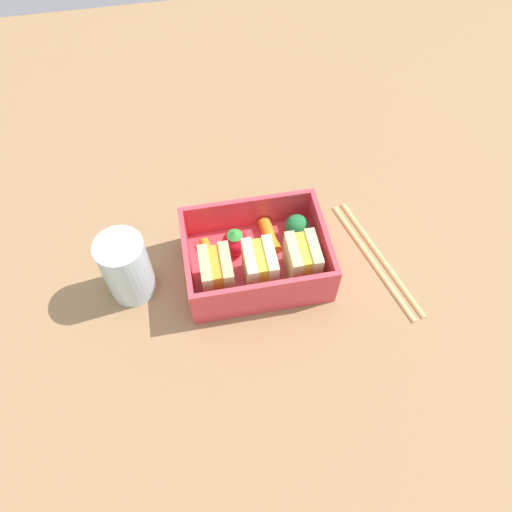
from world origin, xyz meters
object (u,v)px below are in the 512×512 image
at_px(sandwich_center, 217,274).
at_px(carrot_stick_left, 209,253).
at_px(sandwich_left, 302,260).
at_px(sandwich_center_left, 260,267).
at_px(drinking_glass, 127,269).
at_px(broccoli_floret, 297,227).
at_px(chopstick_pair, 376,258).
at_px(carrot_stick_far_left, 269,236).
at_px(strawberry_far_left, 235,242).

distance_m(sandwich_center, carrot_stick_left, 0.05).
relative_size(sandwich_left, carrot_stick_left, 1.42).
height_order(sandwich_center_left, drinking_glass, drinking_glass).
height_order(sandwich_center, broccoli_floret, sandwich_center).
xyz_separation_m(sandwich_center, broccoli_floret, (-0.10, -0.05, -0.01)).
relative_size(broccoli_floret, drinking_glass, 0.43).
bearing_deg(chopstick_pair, broccoli_floret, -24.12).
bearing_deg(chopstick_pair, sandwich_center, 2.68).
xyz_separation_m(sandwich_center, drinking_glass, (0.10, -0.02, 0.00)).
bearing_deg(carrot_stick_far_left, chopstick_pair, 160.17).
distance_m(strawberry_far_left, chopstick_pair, 0.17).
bearing_deg(carrot_stick_left, sandwich_center, 96.27).
xyz_separation_m(carrot_stick_left, chopstick_pair, (-0.20, 0.03, -0.01)).
distance_m(sandwich_center_left, carrot_stick_left, 0.07).
bearing_deg(broccoli_floret, chopstick_pair, 155.88).
bearing_deg(drinking_glass, sandwich_left, 173.57).
height_order(carrot_stick_far_left, strawberry_far_left, strawberry_far_left).
relative_size(chopstick_pair, drinking_glass, 2.05).
height_order(carrot_stick_left, chopstick_pair, carrot_stick_left).
relative_size(sandwich_left, broccoli_floret, 1.45).
relative_size(sandwich_left, chopstick_pair, 0.31).
bearing_deg(carrot_stick_left, sandwich_center_left, 140.83).
xyz_separation_m(sandwich_center, strawberry_far_left, (-0.03, -0.05, -0.01)).
bearing_deg(sandwich_center_left, strawberry_far_left, -65.26).
xyz_separation_m(sandwich_center_left, drinking_glass, (0.15, -0.02, 0.00)).
relative_size(sandwich_left, sandwich_center_left, 1.00).
bearing_deg(sandwich_center, sandwich_left, 180.00).
relative_size(sandwich_left, carrot_stick_far_left, 1.19).
bearing_deg(drinking_glass, chopstick_pair, 177.50).
relative_size(sandwich_center_left, carrot_stick_left, 1.42).
bearing_deg(sandwich_left, sandwich_center, 0.00).
xyz_separation_m(sandwich_left, broccoli_floret, (-0.01, -0.05, -0.01)).
relative_size(sandwich_center_left, chopstick_pair, 0.31).
bearing_deg(chopstick_pair, sandwich_left, 5.32).
relative_size(carrot_stick_far_left, drinking_glass, 0.53).
relative_size(sandwich_center, carrot_stick_far_left, 1.19).
bearing_deg(sandwich_center, carrot_stick_far_left, -142.67).
bearing_deg(strawberry_far_left, sandwich_center, 58.96).
bearing_deg(drinking_glass, sandwich_center_left, 171.46).
relative_size(carrot_stick_far_left, strawberry_far_left, 1.25).
height_order(broccoli_floret, carrot_stick_far_left, broccoli_floret).
height_order(sandwich_center_left, carrot_stick_left, sandwich_center_left).
height_order(carrot_stick_far_left, drinking_glass, drinking_glass).
height_order(sandwich_left, drinking_glass, drinking_glass).
height_order(carrot_stick_left, drinking_glass, drinking_glass).
distance_m(sandwich_center_left, chopstick_pair, 0.15).
xyz_separation_m(sandwich_center_left, sandwich_center, (0.05, 0.00, 0.00)).
height_order(sandwich_center_left, chopstick_pair, sandwich_center_left).
distance_m(sandwich_left, carrot_stick_far_left, 0.06).
bearing_deg(strawberry_far_left, sandwich_left, 146.72).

